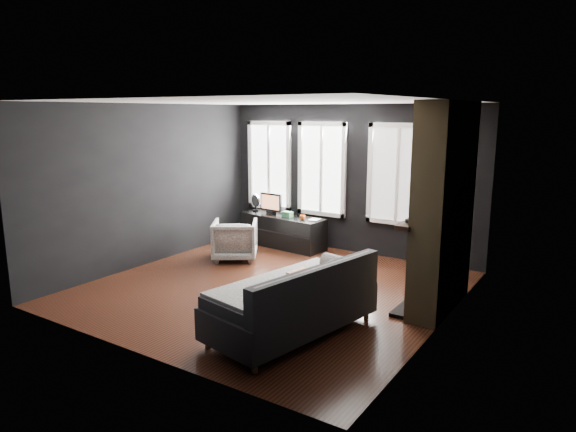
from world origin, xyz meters
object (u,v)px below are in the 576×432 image
Objects in this scene: book at (310,213)px; mantel_vase at (435,203)px; monitor at (271,202)px; media_console at (282,231)px; sofa at (292,296)px; armchair at (235,238)px; mug at (302,217)px.

mantel_vase reaches higher than book.
book is (0.94, -0.08, -0.11)m from monitor.
media_console is at bearing 177.24° from book.
sofa reaches higher than armchair.
media_console is 7.48× the size of book.
sofa reaches higher than book.
book is at bearing 158.67° from mantel_vase.
sofa is at bearing -60.41° from mug.
armchair is 1.22m from media_console.
book is at bearing -0.25° from monitor.
mug reaches higher than media_console.
armchair is at bearing -123.46° from mug.
sofa is at bearing -47.11° from monitor.
monitor is (-2.60, 3.30, 0.38)m from sofa.
mantel_vase reaches higher than mug.
monitor is at bearing -119.15° from armchair.
book is at bearing 128.66° from sofa.
armchair is (-2.51, 2.05, -0.07)m from sofa.
sofa is 18.90× the size of mug.
monitor reaches higher than book.
mug is 0.61× the size of mantel_vase.
monitor reaches higher than media_console.
mantel_vase is at bearing 77.96° from sofa.
armchair is 0.44× the size of media_console.
sofa is 4.21m from monitor.
mantel_vase is (0.95, 2.20, 0.87)m from sofa.
monitor is at bearing 169.31° from mug.
book is (0.12, 0.07, 0.06)m from mug.
sofa is 3.24m from armchair.
sofa is 3.62m from mug.
book reaches higher than armchair.
sofa is at bearing -48.48° from media_console.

